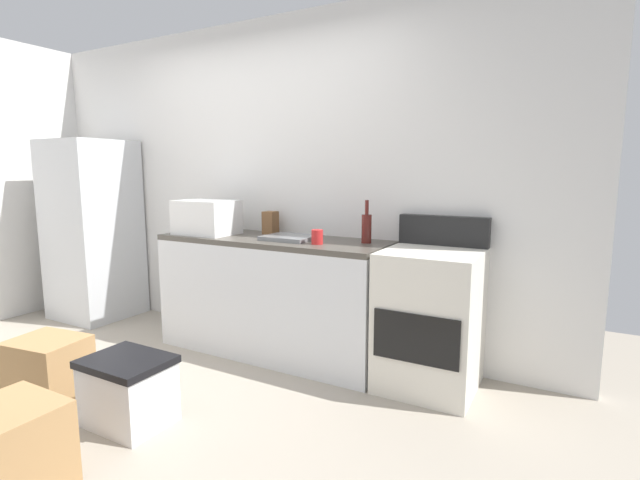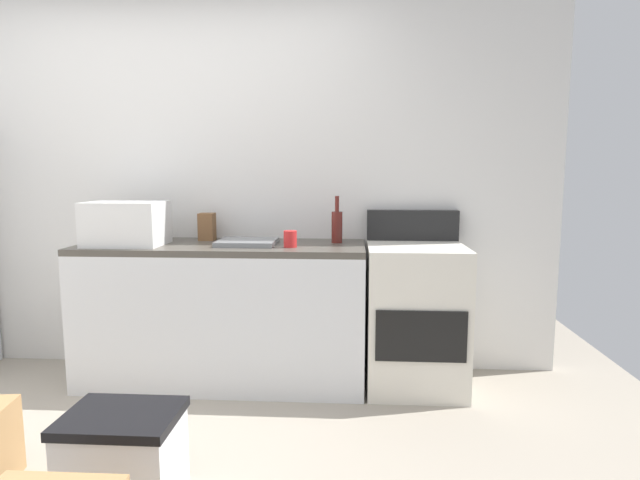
# 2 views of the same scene
# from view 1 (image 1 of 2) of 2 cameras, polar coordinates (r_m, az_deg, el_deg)

# --- Properties ---
(ground_plane) EXTENTS (6.00, 6.00, 0.00)m
(ground_plane) POSITION_cam_1_polar(r_m,az_deg,el_deg) (3.18, -23.50, -18.47)
(ground_plane) COLOR #9E9384
(wall_back) EXTENTS (5.00, 0.10, 2.60)m
(wall_back) POSITION_cam_1_polar(r_m,az_deg,el_deg) (3.97, -6.59, 6.94)
(wall_back) COLOR silver
(wall_back) RESTS_ON ground_plane
(kitchen_counter) EXTENTS (1.80, 0.60, 0.90)m
(kitchen_counter) POSITION_cam_1_polar(r_m,az_deg,el_deg) (3.63, -5.70, -6.76)
(kitchen_counter) COLOR silver
(kitchen_counter) RESTS_ON ground_plane
(refrigerator) EXTENTS (0.68, 0.66, 1.68)m
(refrigerator) POSITION_cam_1_polar(r_m,az_deg,el_deg) (4.97, -25.97, 1.13)
(refrigerator) COLOR silver
(refrigerator) RESTS_ON ground_plane
(stove_oven) EXTENTS (0.60, 0.61, 1.10)m
(stove_oven) POSITION_cam_1_polar(r_m,az_deg,el_deg) (3.13, 13.31, -9.15)
(stove_oven) COLOR silver
(stove_oven) RESTS_ON ground_plane
(microwave) EXTENTS (0.46, 0.34, 0.27)m
(microwave) POSITION_cam_1_polar(r_m,az_deg,el_deg) (3.82, -13.67, 2.72)
(microwave) COLOR white
(microwave) RESTS_ON kitchen_counter
(sink_basin) EXTENTS (0.36, 0.32, 0.03)m
(sink_basin) POSITION_cam_1_polar(r_m,az_deg,el_deg) (3.44, -3.67, 0.31)
(sink_basin) COLOR slate
(sink_basin) RESTS_ON kitchen_counter
(wine_bottle) EXTENTS (0.07, 0.07, 0.30)m
(wine_bottle) POSITION_cam_1_polar(r_m,az_deg,el_deg) (3.27, 5.71, 1.54)
(wine_bottle) COLOR #591E19
(wine_bottle) RESTS_ON kitchen_counter
(coffee_mug) EXTENTS (0.08, 0.08, 0.10)m
(coffee_mug) POSITION_cam_1_polar(r_m,az_deg,el_deg) (3.21, -0.34, 0.37)
(coffee_mug) COLOR red
(coffee_mug) RESTS_ON kitchen_counter
(knife_block) EXTENTS (0.10, 0.10, 0.18)m
(knife_block) POSITION_cam_1_polar(r_m,az_deg,el_deg) (3.76, -6.07, 2.12)
(knife_block) COLOR brown
(knife_block) RESTS_ON kitchen_counter
(cardboard_box_large) EXTENTS (0.41, 0.37, 0.40)m
(cardboard_box_large) POSITION_cam_1_polar(r_m,az_deg,el_deg) (2.60, -33.56, -20.55)
(cardboard_box_large) COLOR #A37A4C
(cardboard_box_large) RESTS_ON ground_plane
(cardboard_box_small) EXTENTS (0.48, 0.41, 0.35)m
(cardboard_box_small) POSITION_cam_1_polar(r_m,az_deg,el_deg) (3.51, -30.24, -13.14)
(cardboard_box_small) COLOR #A37A4C
(cardboard_box_small) RESTS_ON ground_plane
(storage_bin) EXTENTS (0.46, 0.36, 0.38)m
(storage_bin) POSITION_cam_1_polar(r_m,az_deg,el_deg) (2.93, -22.35, -16.62)
(storage_bin) COLOR silver
(storage_bin) RESTS_ON ground_plane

